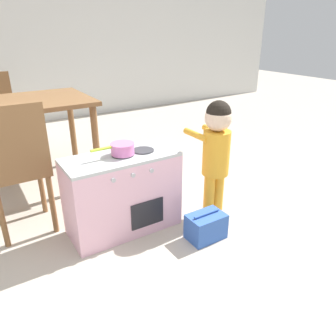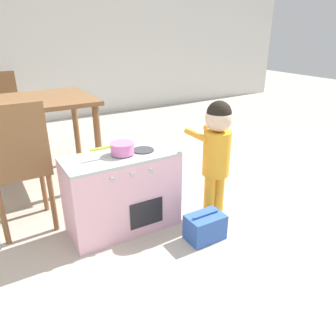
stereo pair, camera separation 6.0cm
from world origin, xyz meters
name	(u,v)px [view 2 (the right image)]	position (x,y,z in m)	size (l,w,h in m)	color
ground_plane	(135,320)	(0.00, 0.00, 0.00)	(16.00, 16.00, 0.00)	#B2A899
play_kitchen	(122,193)	(0.29, 0.77, 0.27)	(0.75, 0.35, 0.55)	#EAB2C6
toy_pot	(122,148)	(0.30, 0.77, 0.60)	(0.29, 0.16, 0.07)	pink
child_figure	(217,145)	(0.93, 0.58, 0.56)	(0.22, 0.35, 0.87)	gold
toy_basket	(205,227)	(0.69, 0.37, 0.09)	(0.25, 0.17, 0.19)	#335BB2
dining_table	(20,113)	(-0.15, 1.82, 0.66)	(1.18, 0.78, 0.76)	brown
dining_chair_near	(19,166)	(-0.29, 1.07, 0.49)	(0.37, 0.37, 0.91)	brown
dining_chair_far	(3,117)	(-0.24, 2.50, 0.49)	(0.37, 0.37, 0.91)	brown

